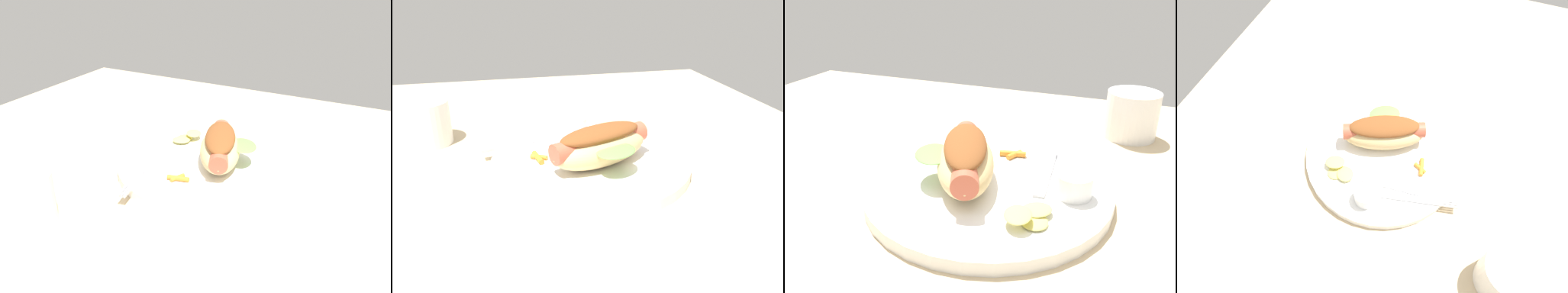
% 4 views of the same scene
% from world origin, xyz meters
% --- Properties ---
extents(ground_plane, '(1.20, 0.90, 0.02)m').
position_xyz_m(ground_plane, '(0.00, 0.00, -0.01)').
color(ground_plane, tan).
extents(plate, '(0.30, 0.30, 0.02)m').
position_xyz_m(plate, '(-0.01, -0.01, 0.01)').
color(plate, white).
rests_on(plate, ground_plane).
extents(hot_dog, '(0.13, 0.17, 0.06)m').
position_xyz_m(hot_dog, '(0.01, 0.00, 0.05)').
color(hot_dog, '#DBB77A').
rests_on(hot_dog, plate).
extents(sauce_ramekin, '(0.04, 0.04, 0.03)m').
position_xyz_m(sauce_ramekin, '(-0.12, -0.01, 0.03)').
color(sauce_ramekin, white).
rests_on(sauce_ramekin, plate).
extents(fork, '(0.05, 0.16, 0.00)m').
position_xyz_m(fork, '(-0.09, -0.09, 0.02)').
color(fork, silver).
rests_on(fork, plate).
extents(knife, '(0.03, 0.16, 0.00)m').
position_xyz_m(knife, '(-0.07, -0.07, 0.02)').
color(knife, silver).
rests_on(knife, plate).
extents(chips_pile, '(0.06, 0.07, 0.02)m').
position_xyz_m(chips_pile, '(-0.08, 0.05, 0.02)').
color(chips_pile, '#D6CC61').
rests_on(chips_pile, plate).
extents(carrot_garnish, '(0.04, 0.03, 0.01)m').
position_xyz_m(carrot_garnish, '(-0.02, -0.09, 0.02)').
color(carrot_garnish, orange).
rests_on(carrot_garnish, plate).
extents(drinking_cup, '(0.08, 0.08, 0.08)m').
position_xyz_m(drinking_cup, '(-0.17, -0.26, 0.04)').
color(drinking_cup, white).
rests_on(drinking_cup, ground_plane).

